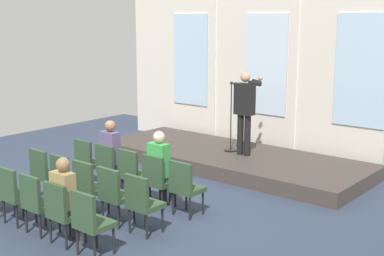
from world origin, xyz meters
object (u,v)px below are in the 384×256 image
(chair_r0_c1, at_px, (109,165))
(chair_r1_c0, at_px, (44,171))
(audience_r0_c1, at_px, (112,153))
(chair_r0_c2, at_px, (133,171))
(chair_r1_c4, at_px, (142,201))
(chair_r2_c2, at_px, (37,200))
(chair_r2_c4, at_px, (90,220))
(chair_r0_c3, at_px, (158,178))
(chair_r2_c3, at_px, (62,209))
(chair_r0_c0, at_px, (88,160))
(chair_r1_c1, at_px, (66,178))
(speaker, at_px, (245,107))
(chair_r2_c1, at_px, (14,192))
(audience_r2_c3, at_px, (67,196))
(chair_r1_c2, at_px, (89,185))
(chair_r1_c3, at_px, (114,192))
(chair_r0_c4, at_px, (185,185))
(audience_r0_c3, at_px, (161,165))
(mic_stand, at_px, (231,136))

(chair_r0_c1, bearing_deg, chair_r1_c0, -121.69)
(audience_r0_c1, xyz_separation_m, chair_r0_c2, (0.61, -0.08, -0.23))
(chair_r1_c0, bearing_deg, chair_r0_c2, 39.00)
(chair_r1_c4, xyz_separation_m, chair_r2_c2, (-1.22, -0.99, 0.00))
(chair_r2_c4, bearing_deg, chair_r0_c3, 107.16)
(audience_r0_c1, distance_m, chair_r2_c3, 2.40)
(chair_r0_c0, bearing_deg, chair_r1_c1, -58.31)
(speaker, relative_size, chair_r0_c3, 1.90)
(chair_r1_c1, bearing_deg, chair_r2_c1, -90.00)
(chair_r0_c3, distance_m, audience_r2_c3, 1.90)
(chair_r2_c4, bearing_deg, chair_r1_c2, 141.00)
(chair_r0_c3, distance_m, chair_r1_c3, 0.99)
(chair_r0_c1, distance_m, chair_r2_c3, 2.32)
(chair_r0_c4, height_order, chair_r1_c0, same)
(speaker, relative_size, chair_r1_c3, 1.90)
(audience_r2_c3, bearing_deg, chair_r2_c3, -90.00)
(audience_r0_c3, distance_m, chair_r0_c4, 0.65)
(chair_r1_c3, relative_size, chair_r2_c4, 1.00)
(audience_r0_c3, relative_size, chair_r1_c3, 1.43)
(chair_r0_c0, height_order, chair_r1_c0, same)
(speaker, height_order, chair_r0_c4, speaker)
(chair_r0_c0, bearing_deg, chair_r2_c1, -72.84)
(audience_r2_c3, bearing_deg, chair_r1_c1, 143.44)
(chair_r0_c0, distance_m, chair_r2_c1, 2.07)
(chair_r0_c0, height_order, chair_r2_c2, same)
(chair_r1_c3, height_order, chair_r2_c1, same)
(chair_r1_c2, bearing_deg, chair_r2_c1, -121.69)
(chair_r0_c2, bearing_deg, chair_r2_c3, -72.84)
(chair_r0_c1, xyz_separation_m, audience_r2_c3, (1.22, -1.89, 0.18))
(chair_r1_c1, relative_size, audience_r2_c3, 0.73)
(chair_r1_c0, xyz_separation_m, chair_r1_c1, (0.61, 0.00, 0.00))
(speaker, relative_size, chair_r1_c1, 1.90)
(audience_r0_c1, bearing_deg, chair_r1_c2, -60.23)
(speaker, bearing_deg, chair_r0_c1, -107.72)
(audience_r0_c3, distance_m, chair_r2_c4, 2.16)
(chair_r1_c3, distance_m, chair_r2_c3, 0.99)
(mic_stand, distance_m, audience_r0_c3, 3.09)
(chair_r1_c2, bearing_deg, mic_stand, 91.04)
(chair_r1_c0, bearing_deg, chair_r1_c1, 0.00)
(chair_r0_c0, distance_m, chair_r2_c2, 2.32)
(mic_stand, bearing_deg, chair_r1_c1, -97.49)
(chair_r0_c1, xyz_separation_m, chair_r0_c4, (1.83, 0.00, 0.00))
(chair_r1_c4, xyz_separation_m, audience_r2_c3, (-0.61, -0.90, 0.18))
(chair_r0_c1, bearing_deg, audience_r0_c1, 90.00)
(chair_r0_c0, height_order, chair_r1_c1, same)
(chair_r0_c3, distance_m, chair_r0_c4, 0.61)
(chair_r0_c3, bearing_deg, audience_r0_c1, 176.32)
(chair_r0_c1, bearing_deg, chair_r1_c3, -39.00)
(chair_r2_c1, bearing_deg, chair_r1_c3, 39.00)
(speaker, bearing_deg, audience_r2_c3, -86.92)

